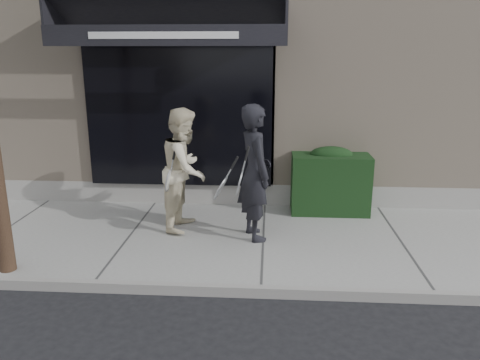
{
  "coord_description": "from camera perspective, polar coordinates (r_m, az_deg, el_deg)",
  "views": [
    {
      "loc": [
        0.08,
        -6.49,
        2.78
      ],
      "look_at": [
        -0.39,
        0.6,
        0.83
      ],
      "focal_mm": 35.0,
      "sensor_mm": 36.0,
      "label": 1
    }
  ],
  "objects": [
    {
      "name": "ground",
      "position": [
        7.06,
        2.86,
        -7.84
      ],
      "size": [
        80.0,
        80.0,
        0.0
      ],
      "primitive_type": "plane",
      "color": "black",
      "rests_on": "ground"
    },
    {
      "name": "sidewalk",
      "position": [
        7.04,
        2.87,
        -7.39
      ],
      "size": [
        20.0,
        3.0,
        0.12
      ],
      "primitive_type": "cube",
      "color": "gray",
      "rests_on": "ground"
    },
    {
      "name": "curb",
      "position": [
        5.63,
        2.58,
        -13.4
      ],
      "size": [
        20.0,
        0.1,
        0.14
      ],
      "primitive_type": "cube",
      "color": "gray",
      "rests_on": "ground"
    },
    {
      "name": "building_facade",
      "position": [
        11.45,
        3.47,
        15.12
      ],
      "size": [
        14.3,
        8.04,
        5.64
      ],
      "color": "beige",
      "rests_on": "ground"
    },
    {
      "name": "hedge",
      "position": [
        8.09,
        10.9,
        -0.12
      ],
      "size": [
        1.3,
        0.7,
        1.14
      ],
      "color": "black",
      "rests_on": "sidewalk"
    },
    {
      "name": "pedestrian_front",
      "position": [
        6.71,
        1.81,
        0.89
      ],
      "size": [
        0.91,
        0.95,
        1.97
      ],
      "color": "black",
      "rests_on": "sidewalk"
    },
    {
      "name": "pedestrian_back",
      "position": [
        7.16,
        -6.73,
        1.32
      ],
      "size": [
        0.81,
        0.99,
        1.87
      ],
      "color": "beige",
      "rests_on": "sidewalk"
    }
  ]
}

